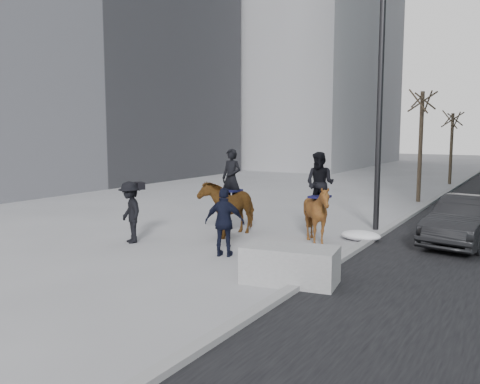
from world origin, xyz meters
The scene contains 13 objects.
ground centered at (0.00, 0.00, 0.00)m, with size 120.00×120.00×0.00m, color gray.
curb centered at (3.00, 10.00, 0.06)m, with size 0.25×90.00×0.12m, color gray.
building_left centered at (-19.00, 10.00, 10.00)m, with size 12.00×26.00×20.00m, color #595960.
planter centered at (2.70, -1.27, 0.39)m, with size 1.96×0.98×0.78m, color gray.
car_near centered at (5.40, 4.60, 0.68)m, with size 1.43×4.10×1.35m, color black.
tree_near centered at (2.40, 12.76, 2.71)m, with size 1.20×1.20×5.42m, color #3B2C23, non-canonical shape.
tree_far centered at (2.40, 21.47, 2.32)m, with size 1.20×1.20×4.64m, color #372B20, non-canonical shape.
mounted_left centered at (-1.05, 2.31, 0.98)m, with size 1.07×2.09×2.63m.
mounted_right centered at (1.79, 2.46, 1.04)m, with size 1.48×1.64×2.59m.
feeder centered at (0.29, -0.04, 0.88)m, with size 1.11×1.00×1.75m.
camera_crew centered at (-2.85, -0.10, 0.89)m, with size 1.31×1.14×1.75m.
lamppost centered at (2.60, 5.38, 4.99)m, with size 0.25×0.80×9.09m.
snow_piles centered at (2.70, 0.51, 0.17)m, with size 1.42×5.52×0.36m.
Camera 1 is at (7.13, -10.70, 3.20)m, focal length 38.00 mm.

